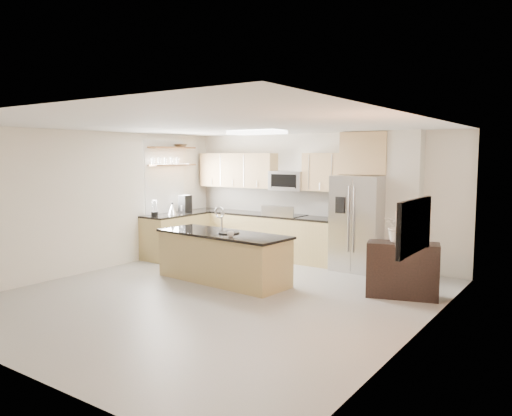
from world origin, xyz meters
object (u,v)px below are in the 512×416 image
Objects in this scene: range at (285,237)px; television at (405,226)px; credenza at (403,270)px; platter at (229,233)px; bowl at (181,145)px; island at (223,257)px; flower_vase at (399,218)px; refrigerator at (360,223)px; coffee_maker at (185,204)px; cup at (230,234)px; blender at (154,210)px; microwave at (288,181)px; kettle at (172,209)px.

television reaches higher than range.
platter reaches higher than credenza.
range is at bearing 17.04° from bowl.
island is at bearing 74.37° from television.
island is 2.31× the size of television.
flower_vase is at bearing -7.22° from bowl.
platter is (-2.74, -0.78, 0.43)m from credenza.
island is at bearing -126.70° from refrigerator.
bowl is at bearing 158.88° from coffee_maker.
coffee_maker is at bearing 146.53° from cup.
cup is 0.40m from platter.
credenza is 5.11m from coffee_maker.
blender reaches higher than cup.
microwave is 0.71× the size of television.
range is 3.03m from bowl.
kettle is 5.86m from television.
blender is at bearing 171.47° from island.
range is 3.08× the size of platter.
flower_vase is at bearing -25.13° from range.
island is 0.66m from cup.
microwave is 2.32× the size of blender.
cup is at bearing -47.50° from platter.
cup is at bearing -155.18° from flower_vase.
kettle is at bearing -81.43° from coffee_maker.
coffee_maker is at bearing -157.36° from microwave.
range reaches higher than credenza.
coffee_maker is at bearing 151.35° from island.
coffee_maker is 1.29m from bowl.
microwave is 2.50m from kettle.
television is at bearing -16.36° from platter.
microwave is at bearing 90.00° from range.
television reaches higher than cup.
island is 2.39m from kettle.
range is at bearing 137.97° from credenza.
bowl is at bearing 100.12° from blender.
island is 2.99m from flower_vase.
platter is at bearing 178.90° from credenza.
coffee_maker is (-0.02, 0.92, 0.04)m from blender.
microwave is at bearing 22.64° from coffee_maker.
microwave is 0.43× the size of refrigerator.
bowl reaches higher than blender.
platter is (-0.27, 0.29, -0.03)m from cup.
refrigerator reaches higher than range.
blender is (-3.73, -1.62, 0.17)m from refrigerator.
kettle is at bearing 160.11° from island.
credenza is at bearing 3.47° from blender.
blender is at bearing -176.10° from flower_vase.
island is 3.68m from television.
range is at bearing 38.82° from blender.
bowl reaches higher than coffee_maker.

